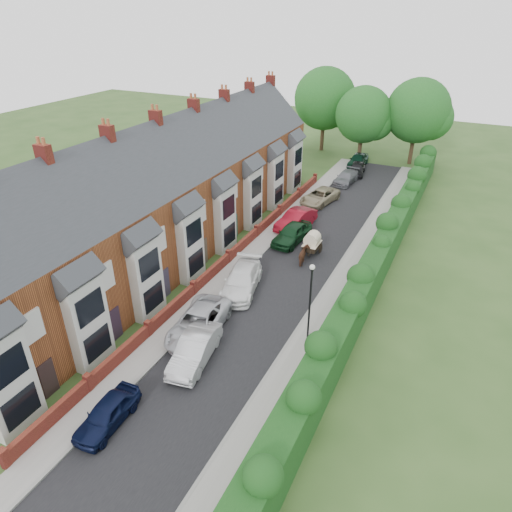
{
  "coord_description": "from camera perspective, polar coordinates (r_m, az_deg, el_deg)",
  "views": [
    {
      "loc": [
        10.1,
        -16.88,
        17.77
      ],
      "look_at": [
        -2.16,
        8.31,
        2.2
      ],
      "focal_mm": 32.0,
      "sensor_mm": 36.0,
      "label": 1
    }
  ],
  "objects": [
    {
      "name": "horse_cart",
      "position": [
        36.65,
        7.03,
        1.79
      ],
      "size": [
        1.22,
        2.69,
        1.94
      ],
      "color": "black",
      "rests_on": "ground"
    },
    {
      "name": "car_silver_b",
      "position": [
        28.23,
        -7.19,
        -8.26
      ],
      "size": [
        3.23,
        5.79,
        1.53
      ],
      "primitive_type": "imported",
      "rotation": [
        0.0,
        0.0,
        0.13
      ],
      "color": "silver",
      "rests_on": "ground"
    },
    {
      "name": "car_white",
      "position": [
        31.96,
        -1.82,
        -3.05
      ],
      "size": [
        3.44,
        5.81,
        1.58
      ],
      "primitive_type": "imported",
      "rotation": [
        0.0,
        0.0,
        0.24
      ],
      "color": "white",
      "rests_on": "ground"
    },
    {
      "name": "ground",
      "position": [
        26.51,
        -3.76,
        -13.11
      ],
      "size": [
        140.0,
        140.0,
        0.0
      ],
      "primitive_type": "plane",
      "color": "#2D4C1E",
      "rests_on": "ground"
    },
    {
      "name": "terrace_row",
      "position": [
        36.58,
        -11.28,
        7.17
      ],
      "size": [
        9.05,
        40.5,
        11.5
      ],
      "color": "#9A4E27",
      "rests_on": "ground"
    },
    {
      "name": "pavement_hedge_side",
      "position": [
        33.67,
        10.9,
        -3.27
      ],
      "size": [
        2.2,
        58.0,
        0.12
      ],
      "primitive_type": "cube",
      "color": "gray",
      "rests_on": "ground"
    },
    {
      "name": "car_beige",
      "position": [
        46.78,
        7.98,
        7.37
      ],
      "size": [
        3.3,
        5.41,
        1.4
      ],
      "primitive_type": "imported",
      "rotation": [
        0.0,
        0.0,
        -0.21
      ],
      "color": "tan",
      "rests_on": "ground"
    },
    {
      "name": "pavement_house_side",
      "position": [
        36.05,
        -1.26,
        -0.37
      ],
      "size": [
        1.7,
        58.0,
        0.12
      ],
      "primitive_type": "cube",
      "color": "gray",
      "rests_on": "ground"
    },
    {
      "name": "car_extra_far",
      "position": [
        59.05,
        12.64,
        11.64
      ],
      "size": [
        1.9,
        4.58,
        1.55
      ],
      "primitive_type": "imported",
      "rotation": [
        0.0,
        0.0,
        -0.02
      ],
      "color": "#0F3222",
      "rests_on": "ground"
    },
    {
      "name": "car_green",
      "position": [
        38.52,
        4.5,
        2.82
      ],
      "size": [
        2.4,
        4.89,
        1.6
      ],
      "primitive_type": "imported",
      "rotation": [
        0.0,
        0.0,
        -0.11
      ],
      "color": "black",
      "rests_on": "ground"
    },
    {
      "name": "garden_wall_row",
      "position": [
        35.51,
        -3.43,
        -0.17
      ],
      "size": [
        0.35,
        40.35,
        1.1
      ],
      "color": "maroon",
      "rests_on": "ground"
    },
    {
      "name": "road",
      "position": [
        34.72,
        4.42,
        -1.81
      ],
      "size": [
        6.0,
        58.0,
        0.02
      ],
      "primitive_type": "cube",
      "color": "black",
      "rests_on": "ground"
    },
    {
      "name": "car_navy",
      "position": [
        24.06,
        -18.1,
        -18.2
      ],
      "size": [
        1.74,
        3.89,
        1.3
      ],
      "primitive_type": "imported",
      "rotation": [
        0.0,
        0.0,
        0.05
      ],
      "color": "black",
      "rests_on": "ground"
    },
    {
      "name": "lamppost",
      "position": [
        26.28,
        6.83,
        -4.6
      ],
      "size": [
        0.32,
        0.32,
        5.16
      ],
      "color": "black",
      "rests_on": "ground"
    },
    {
      "name": "car_silver_a",
      "position": [
        26.3,
        -7.65,
        -11.51
      ],
      "size": [
        2.39,
        4.91,
        1.55
      ],
      "primitive_type": "imported",
      "rotation": [
        0.0,
        0.0,
        0.17
      ],
      "color": "#BCBCC2",
      "rests_on": "ground"
    },
    {
      "name": "tree_far_right",
      "position": [
        60.44,
        19.94,
        16.5
      ],
      "size": [
        7.98,
        7.6,
        10.31
      ],
      "color": "#332316",
      "rests_on": "ground"
    },
    {
      "name": "tree_far_back",
      "position": [
        63.79,
        8.98,
        18.66
      ],
      "size": [
        8.4,
        8.0,
        10.82
      ],
      "color": "#332316",
      "rests_on": "ground"
    },
    {
      "name": "kerb_house_side",
      "position": [
        35.74,
        -0.11,
        -0.64
      ],
      "size": [
        0.18,
        58.0,
        0.13
      ],
      "primitive_type": "cube",
      "color": "gray",
      "rests_on": "ground"
    },
    {
      "name": "kerb_hedge_side",
      "position": [
        33.88,
        9.21,
        -2.87
      ],
      "size": [
        0.18,
        58.0,
        0.13
      ],
      "primitive_type": "cube",
      "color": "gray",
      "rests_on": "ground"
    },
    {
      "name": "car_grey",
      "position": [
        52.81,
        11.19,
        9.6
      ],
      "size": [
        2.16,
        4.67,
        1.32
      ],
      "primitive_type": "imported",
      "rotation": [
        0.0,
        0.0,
        -0.07
      ],
      "color": "slate",
      "rests_on": "ground"
    },
    {
      "name": "car_black",
      "position": [
        55.92,
        12.51,
        10.61
      ],
      "size": [
        2.26,
        4.35,
        1.41
      ],
      "primitive_type": "imported",
      "rotation": [
        0.0,
        0.0,
        0.15
      ],
      "color": "black",
      "rests_on": "ground"
    },
    {
      "name": "horse",
      "position": [
        35.36,
        6.02,
        0.01
      ],
      "size": [
        1.11,
        1.77,
        1.39
      ],
      "primitive_type": "imported",
      "rotation": [
        0.0,
        0.0,
        3.38
      ],
      "color": "#56311F",
      "rests_on": "ground"
    },
    {
      "name": "tree_far_left",
      "position": [
        59.6,
        13.63,
        16.62
      ],
      "size": [
        7.14,
        6.8,
        9.29
      ],
      "color": "#332316",
      "rests_on": "ground"
    },
    {
      "name": "car_red",
      "position": [
        41.12,
        5.0,
        4.57
      ],
      "size": [
        2.64,
        5.1,
        1.6
      ],
      "primitive_type": "imported",
      "rotation": [
        0.0,
        0.0,
        -0.2
      ],
      "color": "maroon",
      "rests_on": "ground"
    },
    {
      "name": "hedge",
      "position": [
        32.57,
        14.18,
        -1.68
      ],
      "size": [
        2.1,
        58.0,
        2.85
      ],
      "color": "#113712",
      "rests_on": "ground"
    }
  ]
}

